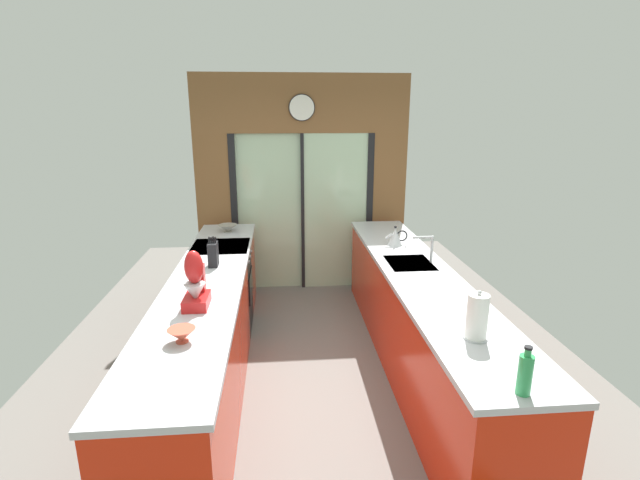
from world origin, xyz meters
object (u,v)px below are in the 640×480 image
at_px(mixing_bowl_far, 228,228).
at_px(stand_mixer, 196,285).
at_px(knife_block, 213,254).
at_px(kettle, 395,237).
at_px(soap_bottle, 525,374).
at_px(paper_towel_roll, 477,317).
at_px(oven_range, 223,288).
at_px(mixing_bowl_near, 182,335).

relative_size(mixing_bowl_far, stand_mixer, 0.52).
xyz_separation_m(knife_block, kettle, (1.78, 0.50, -0.02)).
height_order(soap_bottle, paper_towel_roll, paper_towel_roll).
bearing_deg(oven_range, mixing_bowl_near, -89.49).
xyz_separation_m(stand_mixer, kettle, (1.78, 1.40, -0.07)).
bearing_deg(oven_range, paper_towel_roll, -50.34).
distance_m(mixing_bowl_near, kettle, 2.62).
relative_size(knife_block, paper_towel_roll, 0.87).
bearing_deg(paper_towel_roll, kettle, 89.93).
relative_size(mixing_bowl_far, knife_block, 0.79).
height_order(oven_range, knife_block, knife_block).
bearing_deg(mixing_bowl_near, soap_bottle, -21.06).
xyz_separation_m(oven_range, knife_block, (0.02, -0.64, 0.58)).
bearing_deg(oven_range, kettle, -4.20).
bearing_deg(paper_towel_roll, soap_bottle, -90.00).
height_order(stand_mixer, soap_bottle, stand_mixer).
bearing_deg(kettle, oven_range, 175.80).
bearing_deg(paper_towel_roll, knife_block, 139.25).
bearing_deg(mixing_bowl_far, oven_range, -91.85).
distance_m(mixing_bowl_near, soap_bottle, 1.91).
xyz_separation_m(mixing_bowl_near, stand_mixer, (0.00, 0.53, 0.11)).
xyz_separation_m(oven_range, paper_towel_roll, (1.80, -2.17, 0.61)).
height_order(oven_range, kettle, kettle).
bearing_deg(knife_block, mixing_bowl_far, 90.00).
xyz_separation_m(mixing_bowl_far, soap_bottle, (1.78, -3.31, 0.06)).
distance_m(knife_block, paper_towel_roll, 2.35).
relative_size(mixing_bowl_far, soap_bottle, 0.84).
relative_size(kettle, soap_bottle, 0.92).
bearing_deg(oven_range, stand_mixer, -89.31).
relative_size(mixing_bowl_near, stand_mixer, 0.40).
distance_m(mixing_bowl_far, paper_towel_roll, 3.27).
bearing_deg(stand_mixer, soap_bottle, -34.33).
bearing_deg(mixing_bowl_far, kettle, -21.48).
relative_size(mixing_bowl_near, soap_bottle, 0.65).
bearing_deg(mixing_bowl_near, knife_block, 90.00).
height_order(mixing_bowl_near, mixing_bowl_far, same).
distance_m(mixing_bowl_near, stand_mixer, 0.54).
distance_m(knife_block, kettle, 1.85).
distance_m(kettle, soap_bottle, 2.61).
distance_m(oven_range, soap_bottle, 3.33).
xyz_separation_m(stand_mixer, paper_towel_roll, (1.78, -0.64, -0.02)).
height_order(mixing_bowl_near, stand_mixer, stand_mixer).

